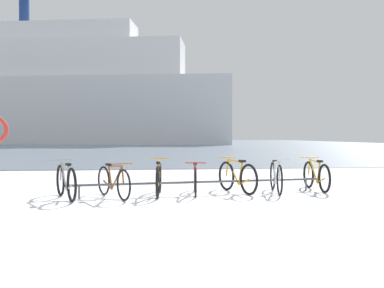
{
  "coord_description": "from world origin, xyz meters",
  "views": [
    {
      "loc": [
        -1.04,
        -7.31,
        1.33
      ],
      "look_at": [
        0.37,
        5.9,
        1.07
      ],
      "focal_mm": 41.3,
      "sensor_mm": 36.0,
      "label": 1
    }
  ],
  "objects": [
    {
      "name": "ferry_ship",
      "position": [
        -12.72,
        62.47,
        7.66
      ],
      "size": [
        50.2,
        17.89,
        22.87
      ],
      "color": "silver",
      "rests_on": "ground"
    },
    {
      "name": "bicycle_4",
      "position": [
        1.08,
        2.72,
        0.37
      ],
      "size": [
        0.67,
        1.6,
        0.82
      ],
      "color": "black",
      "rests_on": "ground"
    },
    {
      "name": "bicycle_6",
      "position": [
        3.07,
        2.94,
        0.36
      ],
      "size": [
        0.46,
        1.7,
        0.79
      ],
      "color": "black",
      "rests_on": "ground"
    },
    {
      "name": "bicycle_3",
      "position": [
        0.09,
        2.59,
        0.34
      ],
      "size": [
        0.46,
        1.69,
        0.75
      ],
      "color": "black",
      "rests_on": "ground"
    },
    {
      "name": "bicycle_2",
      "position": [
        -0.74,
        2.41,
        0.37
      ],
      "size": [
        0.46,
        1.69,
        0.81
      ],
      "color": "black",
      "rests_on": "ground"
    },
    {
      "name": "bicycle_1",
      "position": [
        -1.71,
        2.15,
        0.35
      ],
      "size": [
        0.82,
        1.54,
        0.77
      ],
      "color": "black",
      "rests_on": "ground"
    },
    {
      "name": "bicycle_0",
      "position": [
        -2.69,
        2.12,
        0.36
      ],
      "size": [
        0.74,
        1.62,
        0.81
      ],
      "color": "black",
      "rests_on": "ground"
    },
    {
      "name": "bicycle_5",
      "position": [
        1.99,
        2.66,
        0.37
      ],
      "size": [
        0.46,
        1.74,
        0.81
      ],
      "color": "black",
      "rests_on": "ground"
    },
    {
      "name": "ground",
      "position": [
        0.0,
        53.9,
        -0.04
      ],
      "size": [
        80.0,
        132.0,
        0.08
      ],
      "color": "white"
    },
    {
      "name": "bike_rack",
      "position": [
        0.2,
        2.52,
        0.27
      ],
      "size": [
        5.82,
        0.93,
        0.31
      ],
      "color": "#4C5156",
      "rests_on": "ground"
    }
  ]
}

